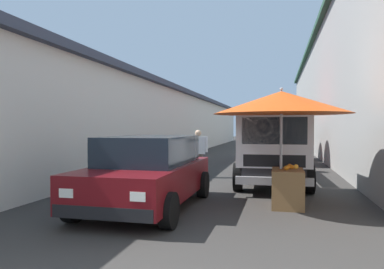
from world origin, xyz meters
The scene contains 11 objects.
ground centered at (13.50, 0.00, 0.00)m, with size 90.00×90.00×0.00m, color #33302D.
building_left_whitewash centered at (15.75, 7.11, 1.90)m, with size 49.80×7.50×3.78m.
fruit_stall_near_left centered at (16.37, -1.69, 1.77)m, with size 2.42×2.42×2.31m.
fruit_stall_far_right centered at (5.66, -1.66, 1.96)m, with size 2.83×2.83×2.46m.
fruit_stall_near_right centered at (13.96, -1.71, 1.87)m, with size 2.41×2.41×2.41m.
hatchback_car centered at (4.85, 0.97, 0.74)m, with size 3.91×1.92×1.45m.
delivery_truck centered at (7.88, -1.43, 1.04)m, with size 4.99×2.12×2.08m.
vendor_by_crates centered at (11.56, -2.16, 0.89)m, with size 0.62×0.30×1.56m.
vendor_in_shade centered at (9.28, 0.93, 0.88)m, with size 0.31×0.61×1.55m.
parked_scooter centered at (12.06, 2.15, 0.45)m, with size 1.66×0.60×1.14m.
plastic_stool centered at (8.59, 0.85, 0.33)m, with size 0.30×0.30×0.43m.
Camera 1 is at (-1.92, -1.59, 1.64)m, focal length 33.22 mm.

